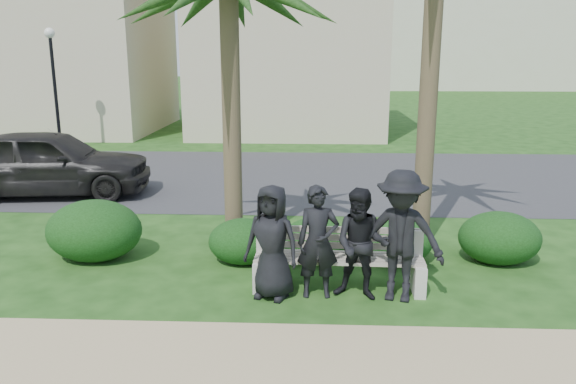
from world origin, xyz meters
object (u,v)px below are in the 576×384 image
Objects in this scene: man_b at (318,242)px; car_a at (49,162)px; man_c at (361,244)px; man_a at (272,242)px; street_lamp at (53,68)px; park_bench at (339,263)px; man_d at (400,236)px.

car_a is at bearing 134.91° from man_b.
car_a is at bearing 156.30° from man_c.
man_b is (0.65, 0.05, -0.01)m from man_a.
man_c is at bearing -51.10° from street_lamp.
car_a reaches higher than man_c.
man_a is (8.53, -12.14, -2.12)m from street_lamp.
man_b is at bearing -52.80° from street_lamp.
man_c is (1.26, 0.01, -0.02)m from man_a.
car_a is at bearing -67.78° from street_lamp.
man_c is (0.61, -0.04, -0.01)m from man_b.
man_c is at bearing -135.11° from car_a.
man_c is (0.30, -0.32, 0.41)m from park_bench.
street_lamp reaches higher than man_a.
man_d reaches higher than man_b.
man_a reaches higher than park_bench.
man_d is 0.39× the size of car_a.
street_lamp is at bearing 143.81° from man_c.
man_b is 0.34× the size of car_a.
car_a is (2.62, -6.40, -2.12)m from street_lamp.
car_a is (-7.18, 5.73, 0.02)m from man_c.
street_lamp is 2.27× the size of man_d.
man_a is at bearing -164.78° from man_c.
man_b is at bearing -168.84° from man_d.
man_a is at bearing -159.65° from park_bench.
man_d reaches higher than man_a.
park_bench is 1.52× the size of man_a.
car_a is (-6.88, 5.41, 0.43)m from park_bench.
man_a is 1.80m from man_d.
park_bench is at bearing -51.22° from street_lamp.
man_a is at bearing -180.00° from man_b.
street_lamp is 0.88× the size of car_a.
man_a reaches higher than man_c.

